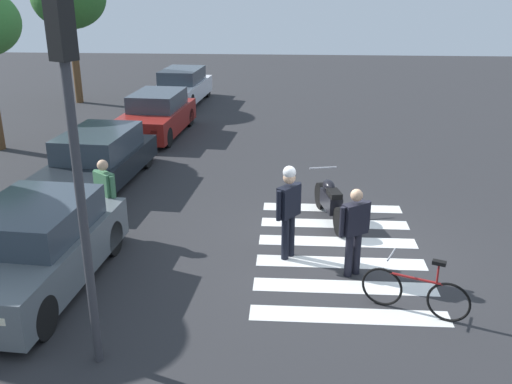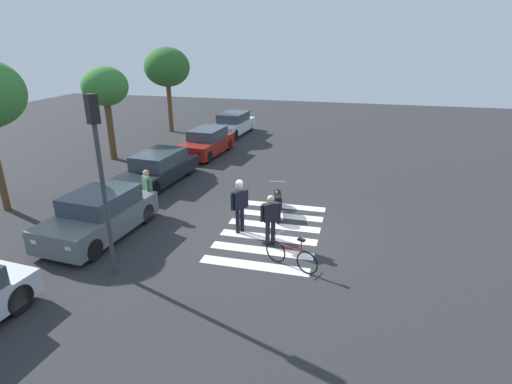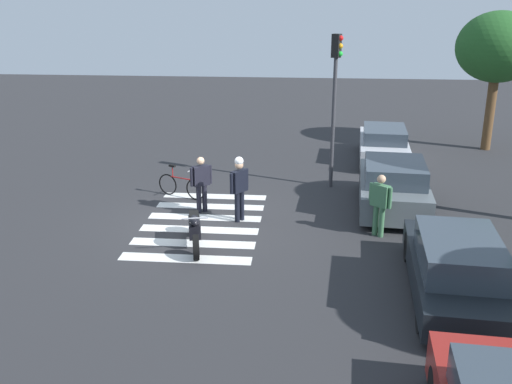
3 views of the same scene
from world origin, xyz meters
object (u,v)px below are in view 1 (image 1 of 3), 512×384
Objects in this scene: officer_by_motorcycle at (355,227)px; traffic_light_pole at (73,139)px; officer_on_foot at (289,205)px; pedestrian_bystander at (105,194)px; car_grey_coupe at (33,249)px; car_black_suv at (98,160)px; police_motorcycle at (330,202)px; car_white_van at (182,87)px; car_maroon_wagon at (157,115)px; leaning_bicycle at (415,292)px.

officer_by_motorcycle is 5.14m from traffic_light_pole.
officer_on_foot is 3.75m from pedestrian_bystander.
traffic_light_pole is (-3.28, 2.61, 2.12)m from officer_on_foot.
car_black_suv is (5.16, 0.58, -0.05)m from car_grey_coupe.
police_motorcycle is at bearing -76.79° from pedestrian_bystander.
officer_on_foot reaches higher than car_white_van.
officer_by_motorcycle reaches higher than police_motorcycle.
officer_by_motorcycle is 0.99× the size of pedestrian_bystander.
car_black_suv is (4.43, 6.04, -0.27)m from officer_by_motorcycle.
pedestrian_bystander is 0.35× the size of car_black_suv.
car_black_suv is at bearing 21.23° from pedestrian_bystander.
officer_by_motorcycle is 0.35× the size of car_black_suv.
car_white_van is at bearing 1.48° from car_maroon_wagon.
car_grey_coupe reaches higher than car_maroon_wagon.
officer_on_foot is 0.44× the size of car_grey_coupe.
car_black_suv is 1.11× the size of car_maroon_wagon.
officer_by_motorcycle is at bearing 35.40° from leaning_bicycle.
officer_by_motorcycle reaches higher than car_black_suv.
car_white_van is at bearing 6.64° from traffic_light_pole.
car_white_van is at bearing 24.39° from police_motorcycle.
police_motorcycle is 8.81m from car_maroon_wagon.
leaning_bicycle is 0.86× the size of officer_on_foot.
car_grey_coupe is (-3.12, 5.20, 0.25)m from police_motorcycle.
police_motorcycle is 0.50× the size of car_grey_coupe.
leaning_bicycle is 6.34m from car_grey_coupe.
officer_by_motorcycle reaches higher than car_grey_coupe.
car_maroon_wagon is 0.87× the size of traffic_light_pole.
officer_on_foot reaches higher than car_grey_coupe.
police_motorcycle is 2.10m from officer_on_foot.
car_black_suv is 0.96× the size of traffic_light_pole.
officer_by_motorcycle is 15.64m from car_white_van.
pedestrian_bystander is 0.34× the size of traffic_light_pole.
car_white_van is (14.54, 5.76, -0.25)m from officer_by_motorcycle.
leaning_bicycle is 5.60m from traffic_light_pole.
car_grey_coupe reaches higher than car_white_van.
car_white_van is at bearing 21.62° from officer_by_motorcycle.
pedestrian_bystander reaches higher than leaning_bicycle.
car_black_suv is (5.64, 6.90, 0.28)m from leaning_bicycle.
car_grey_coupe is (0.48, 6.31, 0.33)m from leaning_bicycle.
car_grey_coupe is at bearing 163.07° from pedestrian_bystander.
car_maroon_wagon is at bearing 27.04° from officer_on_foot.
police_motorcycle is at bearing 17.20° from leaning_bicycle.
leaning_bicycle is 1.58m from officer_by_motorcycle.
officer_on_foot reaches higher than police_motorcycle.
police_motorcycle is 1.28× the size of officer_by_motorcycle.
officer_by_motorcycle is 0.34× the size of traffic_light_pole.
car_grey_coupe is at bearing -178.85° from car_white_van.
traffic_light_pole is (-1.47, 4.62, 2.81)m from leaning_bicycle.
car_maroon_wagon is 12.45m from traffic_light_pole.
traffic_light_pole is at bearing -138.94° from car_grey_coupe.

